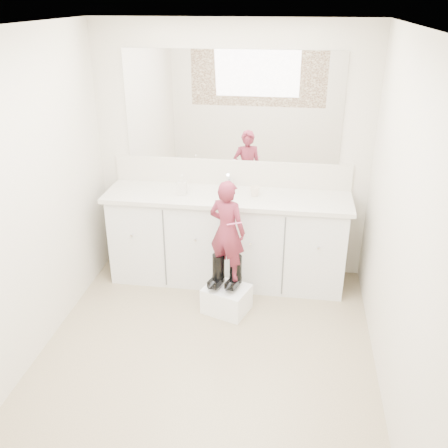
# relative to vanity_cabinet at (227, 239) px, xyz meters

# --- Properties ---
(floor) EXTENTS (3.00, 3.00, 0.00)m
(floor) POSITION_rel_vanity_cabinet_xyz_m (0.00, -1.23, -0.42)
(floor) COLOR #7F6F53
(floor) RESTS_ON ground
(ceiling) EXTENTS (3.00, 3.00, 0.00)m
(ceiling) POSITION_rel_vanity_cabinet_xyz_m (0.00, -1.23, 1.97)
(ceiling) COLOR white
(ceiling) RESTS_ON wall_back
(wall_back) EXTENTS (2.60, 0.00, 2.60)m
(wall_back) POSITION_rel_vanity_cabinet_xyz_m (0.00, 0.27, 0.77)
(wall_back) COLOR beige
(wall_back) RESTS_ON floor
(wall_front) EXTENTS (2.60, 0.00, 2.60)m
(wall_front) POSITION_rel_vanity_cabinet_xyz_m (0.00, -2.73, 0.77)
(wall_front) COLOR beige
(wall_front) RESTS_ON floor
(wall_left) EXTENTS (0.00, 3.00, 3.00)m
(wall_left) POSITION_rel_vanity_cabinet_xyz_m (-1.30, -1.23, 0.78)
(wall_left) COLOR beige
(wall_left) RESTS_ON floor
(wall_right) EXTENTS (0.00, 3.00, 3.00)m
(wall_right) POSITION_rel_vanity_cabinet_xyz_m (1.30, -1.23, 0.78)
(wall_right) COLOR beige
(wall_right) RESTS_ON floor
(vanity_cabinet) EXTENTS (2.20, 0.55, 0.85)m
(vanity_cabinet) POSITION_rel_vanity_cabinet_xyz_m (0.00, 0.00, 0.00)
(vanity_cabinet) COLOR silver
(vanity_cabinet) RESTS_ON floor
(countertop) EXTENTS (2.28, 0.58, 0.04)m
(countertop) POSITION_rel_vanity_cabinet_xyz_m (0.00, -0.01, 0.45)
(countertop) COLOR beige
(countertop) RESTS_ON vanity_cabinet
(backsplash) EXTENTS (2.28, 0.03, 0.25)m
(backsplash) POSITION_rel_vanity_cabinet_xyz_m (0.00, 0.26, 0.59)
(backsplash) COLOR beige
(backsplash) RESTS_ON countertop
(mirror) EXTENTS (2.00, 0.02, 1.00)m
(mirror) POSITION_rel_vanity_cabinet_xyz_m (0.00, 0.26, 1.22)
(mirror) COLOR white
(mirror) RESTS_ON wall_back
(dot_panel) EXTENTS (2.00, 0.01, 1.20)m
(dot_panel) POSITION_rel_vanity_cabinet_xyz_m (0.00, -2.71, 1.22)
(dot_panel) COLOR #472819
(dot_panel) RESTS_ON wall_front
(faucet) EXTENTS (0.08, 0.08, 0.10)m
(faucet) POSITION_rel_vanity_cabinet_xyz_m (0.00, 0.15, 0.52)
(faucet) COLOR silver
(faucet) RESTS_ON countertop
(cup) EXTENTS (0.12, 0.12, 0.09)m
(cup) POSITION_rel_vanity_cabinet_xyz_m (0.25, 0.00, 0.51)
(cup) COLOR beige
(cup) RESTS_ON countertop
(soap_bottle) EXTENTS (0.09, 0.09, 0.18)m
(soap_bottle) POSITION_rel_vanity_cabinet_xyz_m (-0.41, -0.05, 0.56)
(soap_bottle) COLOR beige
(soap_bottle) RESTS_ON countertop
(step_stool) EXTENTS (0.45, 0.41, 0.24)m
(step_stool) POSITION_rel_vanity_cabinet_xyz_m (0.07, -0.56, -0.31)
(step_stool) COLOR white
(step_stool) RESTS_ON floor
(boot_left) EXTENTS (0.17, 0.23, 0.31)m
(boot_left) POSITION_rel_vanity_cabinet_xyz_m (-0.00, -0.54, -0.03)
(boot_left) COLOR black
(boot_left) RESTS_ON step_stool
(boot_right) EXTENTS (0.17, 0.23, 0.31)m
(boot_right) POSITION_rel_vanity_cabinet_xyz_m (0.15, -0.54, -0.03)
(boot_right) COLOR black
(boot_right) RESTS_ON step_stool
(toddler) EXTENTS (0.38, 0.31, 0.89)m
(toddler) POSITION_rel_vanity_cabinet_xyz_m (0.07, -0.54, 0.36)
(toddler) COLOR #AE354F
(toddler) RESTS_ON step_stool
(toothbrush) EXTENTS (0.13, 0.06, 0.06)m
(toothbrush) POSITION_rel_vanity_cabinet_xyz_m (0.14, -0.62, 0.46)
(toothbrush) COLOR pink
(toothbrush) RESTS_ON toddler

